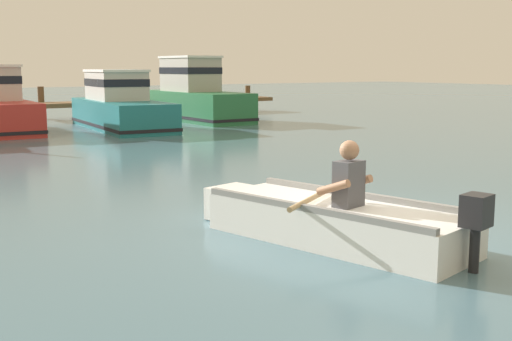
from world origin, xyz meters
name	(u,v)px	position (x,y,z in m)	size (l,w,h in m)	color
ground_plane	(358,234)	(0.00, 0.00, 0.00)	(120.00, 120.00, 0.00)	slate
wooden_dock	(161,101)	(6.61, 19.18, 0.57)	(10.30, 1.64, 1.25)	brown
rowboat_with_person	(332,220)	(-0.46, -0.05, 0.25)	(1.83, 3.70, 1.19)	white
moored_boat_teal	(120,106)	(2.94, 14.59, 0.72)	(2.45, 5.95, 1.91)	#1E727A
moored_boat_green	(195,97)	(6.52, 16.06, 0.89)	(1.85, 5.59, 2.40)	#287042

